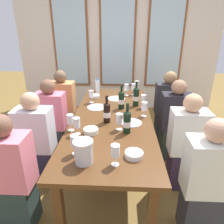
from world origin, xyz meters
name	(u,v)px	position (x,y,z in m)	size (l,w,h in m)	color
ground_plane	(112,169)	(0.00, 0.00, 0.00)	(12.00, 12.00, 0.00)	brown
back_wall_with_windows	(118,40)	(0.00, 2.25, 1.45)	(4.11, 0.10, 2.90)	silver
dining_table	(112,123)	(0.00, 0.00, 0.67)	(0.91, 2.25, 0.74)	#513117
white_plate_0	(131,123)	(0.22, -0.15, 0.74)	(0.23, 0.23, 0.01)	white
white_plate_1	(116,99)	(0.03, 0.64, 0.74)	(0.25, 0.25, 0.01)	white
white_plate_2	(97,107)	(-0.21, 0.28, 0.74)	(0.25, 0.25, 0.01)	white
metal_pitcher	(83,152)	(-0.17, -0.87, 0.84)	(0.16, 0.16, 0.19)	silver
wine_bottle_0	(107,112)	(-0.05, -0.14, 0.85)	(0.08, 0.08, 0.30)	black
wine_bottle_1	(121,100)	(0.11, 0.28, 0.86)	(0.08, 0.08, 0.31)	black
wine_bottle_2	(127,122)	(0.17, -0.37, 0.86)	(0.08, 0.08, 0.31)	black
wine_bottle_3	(136,97)	(0.30, 0.39, 0.87)	(0.08, 0.08, 0.33)	black
tasting_bowl_0	(134,154)	(0.22, -0.78, 0.76)	(0.15, 0.15, 0.05)	white
tasting_bowl_1	(91,131)	(-0.19, -0.40, 0.77)	(0.15, 0.15, 0.05)	white
tasting_bowl_2	(95,96)	(-0.29, 0.69, 0.76)	(0.14, 0.14, 0.04)	white
water_bottle	(97,87)	(-0.27, 0.85, 0.85)	(0.06, 0.06, 0.24)	white
wine_glass_0	(115,151)	(0.07, -0.89, 0.86)	(0.07, 0.07, 0.17)	white
wine_glass_1	(134,87)	(0.29, 0.85, 0.86)	(0.07, 0.07, 0.17)	white
wine_glass_2	(75,142)	(-0.26, -0.77, 0.86)	(0.07, 0.07, 0.17)	white
wine_glass_3	(91,95)	(-0.31, 0.47, 0.86)	(0.07, 0.07, 0.17)	white
wine_glass_4	(70,120)	(-0.40, -0.35, 0.86)	(0.07, 0.07, 0.17)	white
wine_glass_5	(143,99)	(0.39, 0.31, 0.86)	(0.07, 0.07, 0.17)	white
wine_glass_6	(144,107)	(0.37, 0.04, 0.86)	(0.07, 0.07, 0.17)	white
wine_glass_7	(119,119)	(0.09, -0.31, 0.86)	(0.07, 0.07, 0.17)	white
wine_glass_8	(97,84)	(-0.29, 1.01, 0.86)	(0.07, 0.07, 0.17)	white
wine_glass_9	(127,88)	(0.18, 0.82, 0.86)	(0.07, 0.07, 0.17)	white
wine_glass_10	(137,84)	(0.35, 1.02, 0.86)	(0.07, 0.07, 0.17)	white
wine_glass_11	(77,123)	(-0.32, -0.43, 0.86)	(0.07, 0.07, 0.17)	white
seated_person_0	(11,177)	(-0.82, -0.83, 0.53)	(0.38, 0.24, 1.11)	#273835
seated_person_1	(206,183)	(0.82, -0.82, 0.53)	(0.38, 0.24, 1.11)	#2F3239
seated_person_2	(63,107)	(-0.82, 0.82, 0.53)	(0.38, 0.24, 1.11)	#372232
seated_person_3	(167,109)	(0.82, 0.84, 0.53)	(0.38, 0.24, 1.11)	#282A2D
seated_person_4	(52,122)	(-0.82, 0.27, 0.53)	(0.38, 0.24, 1.11)	#333135
seated_person_5	(174,123)	(0.82, 0.33, 0.53)	(0.38, 0.24, 1.11)	#26312C
seated_person_6	(37,143)	(-0.82, -0.27, 0.53)	(0.38, 0.24, 1.11)	#28253F
seated_person_7	(186,146)	(0.82, -0.24, 0.53)	(0.38, 0.24, 1.11)	#2F2236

